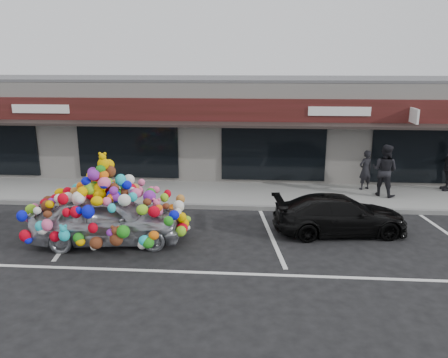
# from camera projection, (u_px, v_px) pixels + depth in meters

# --- Properties ---
(ground) EXTENTS (90.00, 90.00, 0.00)m
(ground) POSITION_uv_depth(u_px,v_px,m) (177.00, 235.00, 13.03)
(ground) COLOR black
(ground) RESTS_ON ground
(shop_building) EXTENTS (24.00, 7.20, 4.31)m
(shop_building) POSITION_uv_depth(u_px,v_px,m) (208.00, 124.00, 20.59)
(shop_building) COLOR silver
(shop_building) RESTS_ON ground
(sidewalk) EXTENTS (26.00, 3.00, 0.15)m
(sidewalk) POSITION_uv_depth(u_px,v_px,m) (195.00, 194.00, 16.86)
(sidewalk) COLOR gray
(sidewalk) RESTS_ON ground
(kerb) EXTENTS (26.00, 0.18, 0.16)m
(kerb) POSITION_uv_depth(u_px,v_px,m) (190.00, 206.00, 15.41)
(kerb) COLOR slate
(kerb) RESTS_ON ground
(parking_stripe_left) EXTENTS (0.73, 4.37, 0.01)m
(parking_stripe_left) POSITION_uv_depth(u_px,v_px,m) (76.00, 230.00, 13.45)
(parking_stripe_left) COLOR silver
(parking_stripe_left) RESTS_ON ground
(parking_stripe_mid) EXTENTS (0.73, 4.37, 0.01)m
(parking_stripe_mid) POSITION_uv_depth(u_px,v_px,m) (271.00, 235.00, 13.01)
(parking_stripe_mid) COLOR silver
(parking_stripe_mid) RESTS_ON ground
(lane_line) EXTENTS (14.00, 0.12, 0.01)m
(lane_line) POSITION_uv_depth(u_px,v_px,m) (241.00, 274.00, 10.67)
(lane_line) COLOR silver
(lane_line) RESTS_ON ground
(toy_car) EXTENTS (3.05, 4.69, 2.62)m
(toy_car) POSITION_uv_depth(u_px,v_px,m) (108.00, 212.00, 12.37)
(toy_car) COLOR silver
(toy_car) RESTS_ON ground
(black_sedan) EXTENTS (2.11, 4.15, 1.15)m
(black_sedan) POSITION_uv_depth(u_px,v_px,m) (340.00, 215.00, 13.10)
(black_sedan) COLOR black
(black_sedan) RESTS_ON ground
(pedestrian_a) EXTENTS (0.68, 0.59, 1.56)m
(pedestrian_a) POSITION_uv_depth(u_px,v_px,m) (365.00, 170.00, 17.00)
(pedestrian_a) COLOR black
(pedestrian_a) RESTS_ON sidewalk
(pedestrian_b) EXTENTS (1.20, 1.15, 1.94)m
(pedestrian_b) POSITION_uv_depth(u_px,v_px,m) (385.00, 170.00, 16.16)
(pedestrian_b) COLOR black
(pedestrian_b) RESTS_ON sidewalk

